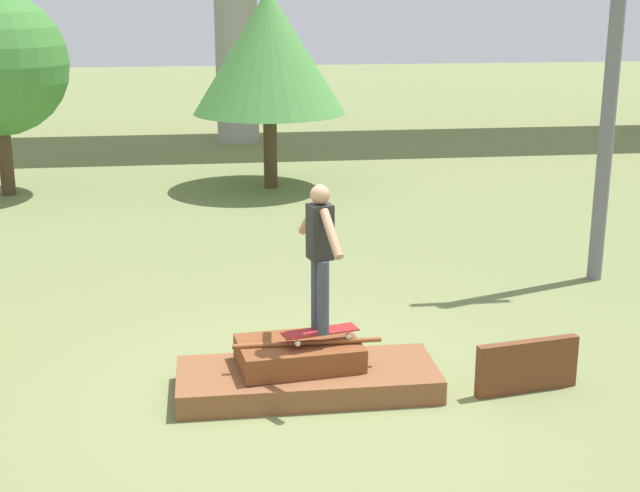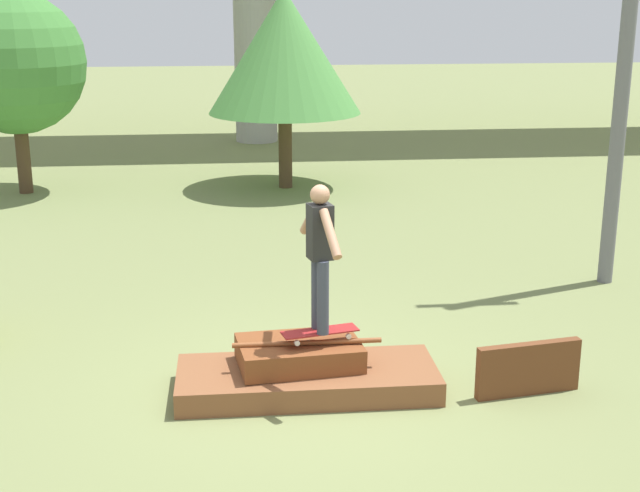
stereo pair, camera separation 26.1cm
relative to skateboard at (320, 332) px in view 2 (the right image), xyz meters
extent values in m
plane|color=olive|center=(-0.13, -0.03, -0.62)|extent=(80.00, 80.00, 0.00)
cube|color=brown|center=(-0.13, -0.03, -0.50)|extent=(2.61, 1.01, 0.25)
cube|color=brown|center=(-0.20, 0.07, -0.25)|extent=(1.30, 0.90, 0.27)
cylinder|color=brown|center=(-0.13, -0.03, -0.10)|extent=(1.49, 0.05, 0.05)
cube|color=brown|center=(2.05, -0.31, -0.35)|extent=(1.10, 0.28, 0.54)
cube|color=maroon|center=(0.00, 0.00, 0.01)|extent=(0.80, 0.38, 0.01)
cylinder|color=silver|center=(0.24, 0.15, -0.05)|extent=(0.06, 0.04, 0.05)
cylinder|color=silver|center=(0.28, -0.03, -0.05)|extent=(0.06, 0.04, 0.05)
cylinder|color=silver|center=(-0.28, 0.03, -0.05)|extent=(0.06, 0.04, 0.05)
cylinder|color=silver|center=(-0.24, -0.15, -0.05)|extent=(0.06, 0.04, 0.05)
cylinder|color=#383D4C|center=(-0.02, 0.08, 0.39)|extent=(0.12, 0.12, 0.75)
cylinder|color=#383D4C|center=(0.02, -0.08, 0.39)|extent=(0.12, 0.12, 0.75)
cube|color=black|center=(0.00, 0.00, 1.03)|extent=(0.26, 0.25, 0.54)
sphere|color=#A37556|center=(0.00, 0.00, 1.40)|extent=(0.19, 0.19, 0.19)
cylinder|color=#A37556|center=(-0.07, 0.29, 1.09)|extent=(0.19, 0.46, 0.41)
cylinder|color=#A37556|center=(0.07, -0.29, 1.09)|extent=(0.19, 0.46, 0.41)
cylinder|color=#A8A59E|center=(-0.13, 15.48, 2.59)|extent=(1.10, 1.10, 6.43)
cylinder|color=slate|center=(4.28, 3.05, 2.56)|extent=(0.20, 0.20, 6.36)
cylinder|color=#4C3823|center=(-4.91, 9.62, 0.07)|extent=(0.27, 0.27, 1.38)
sphere|color=#428438|center=(-4.91, 9.62, 1.92)|extent=(2.72, 2.72, 2.72)
cylinder|color=#4C3823|center=(0.26, 9.61, 0.14)|extent=(0.28, 0.28, 1.52)
cone|color=#4C8E42|center=(0.26, 9.61, 2.10)|extent=(3.04, 3.04, 2.41)
camera|label=1|loc=(-1.09, -8.19, 3.28)|focal=50.00mm
camera|label=2|loc=(-0.83, -8.22, 3.28)|focal=50.00mm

